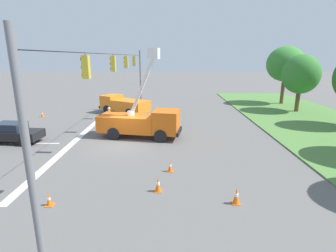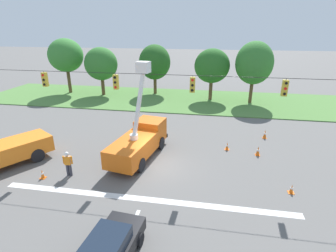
{
  "view_description": "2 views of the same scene",
  "coord_description": "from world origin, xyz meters",
  "px_view_note": "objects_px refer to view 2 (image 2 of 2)",
  "views": [
    {
      "loc": [
        19.05,
        3.51,
        6.44
      ],
      "look_at": [
        -0.92,
        3.4,
        1.15
      ],
      "focal_mm": 28.0,
      "sensor_mm": 36.0,
      "label": 1
    },
    {
      "loc": [
        3.58,
        -16.3,
        9.5
      ],
      "look_at": [
        0.29,
        2.81,
        2.04
      ],
      "focal_mm": 28.0,
      "sensor_mm": 36.0,
      "label": 2
    }
  ],
  "objects_px": {
    "tree_east": "(212,66)",
    "tree_far_east": "(254,63)",
    "tree_centre": "(155,62)",
    "traffic_cone_foreground_left": "(258,151)",
    "tree_west": "(101,64)",
    "traffic_cone_lane_edge_b": "(292,189)",
    "traffic_cone_near_bucket": "(227,146)",
    "sedan_black": "(108,251)",
    "tree_far_west": "(66,55)",
    "traffic_cone_foreground_right": "(42,174)",
    "traffic_cone_lane_edge_a": "(265,134)",
    "utility_truck_support_near": "(4,152)",
    "utility_truck_bucket_lift": "(140,140)",
    "road_worker": "(68,162)"
  },
  "relations": [
    {
      "from": "tree_far_west",
      "to": "traffic_cone_foreground_right",
      "type": "bearing_deg",
      "value": -65.2
    },
    {
      "from": "tree_east",
      "to": "tree_far_east",
      "type": "xyz_separation_m",
      "value": [
        5.14,
        -0.78,
        0.6
      ]
    },
    {
      "from": "utility_truck_bucket_lift",
      "to": "traffic_cone_foreground_left",
      "type": "bearing_deg",
      "value": 10.65
    },
    {
      "from": "tree_centre",
      "to": "tree_east",
      "type": "bearing_deg",
      "value": -13.72
    },
    {
      "from": "tree_west",
      "to": "tree_east",
      "type": "distance_m",
      "value": 15.33
    },
    {
      "from": "tree_centre",
      "to": "traffic_cone_lane_edge_b",
      "type": "relative_size",
      "value": 12.11
    },
    {
      "from": "tree_west",
      "to": "traffic_cone_foreground_left",
      "type": "xyz_separation_m",
      "value": [
        19.35,
        -15.84,
        -4.09
      ]
    },
    {
      "from": "traffic_cone_foreground_left",
      "to": "traffic_cone_lane_edge_a",
      "type": "bearing_deg",
      "value": 72.9
    },
    {
      "from": "tree_far_east",
      "to": "utility_truck_support_near",
      "type": "height_order",
      "value": "tree_far_east"
    },
    {
      "from": "tree_centre",
      "to": "sedan_black",
      "type": "distance_m",
      "value": 29.97
    },
    {
      "from": "utility_truck_support_near",
      "to": "tree_west",
      "type": "bearing_deg",
      "value": 93.35
    },
    {
      "from": "tree_west",
      "to": "traffic_cone_foreground_left",
      "type": "distance_m",
      "value": 25.34
    },
    {
      "from": "traffic_cone_foreground_right",
      "to": "traffic_cone_lane_edge_b",
      "type": "distance_m",
      "value": 15.88
    },
    {
      "from": "tree_west",
      "to": "traffic_cone_foreground_right",
      "type": "bearing_deg",
      "value": -77.54
    },
    {
      "from": "tree_west",
      "to": "tree_far_east",
      "type": "distance_m",
      "value": 20.49
    },
    {
      "from": "road_worker",
      "to": "traffic_cone_foreground_right",
      "type": "relative_size",
      "value": 2.8
    },
    {
      "from": "traffic_cone_foreground_left",
      "to": "traffic_cone_near_bucket",
      "type": "bearing_deg",
      "value": 165.53
    },
    {
      "from": "tree_centre",
      "to": "tree_far_east",
      "type": "distance_m",
      "value": 13.51
    },
    {
      "from": "tree_far_west",
      "to": "sedan_black",
      "type": "bearing_deg",
      "value": -58.38
    },
    {
      "from": "tree_centre",
      "to": "traffic_cone_foreground_left",
      "type": "xyz_separation_m",
      "value": [
        12.11,
        -17.82,
        -4.23
      ]
    },
    {
      "from": "tree_east",
      "to": "sedan_black",
      "type": "distance_m",
      "value": 27.91
    },
    {
      "from": "tree_west",
      "to": "traffic_cone_lane_edge_b",
      "type": "xyz_separation_m",
      "value": [
        20.64,
        -20.64,
        -4.2
      ]
    },
    {
      "from": "traffic_cone_foreground_right",
      "to": "traffic_cone_lane_edge_b",
      "type": "relative_size",
      "value": 1.08
    },
    {
      "from": "tree_west",
      "to": "tree_far_east",
      "type": "height_order",
      "value": "tree_far_east"
    },
    {
      "from": "tree_west",
      "to": "traffic_cone_foreground_right",
      "type": "height_order",
      "value": "tree_west"
    },
    {
      "from": "traffic_cone_lane_edge_b",
      "to": "traffic_cone_foreground_left",
      "type": "bearing_deg",
      "value": 104.98
    },
    {
      "from": "sedan_black",
      "to": "traffic_cone_lane_edge_b",
      "type": "bearing_deg",
      "value": 37.15
    },
    {
      "from": "tree_far_west",
      "to": "traffic_cone_lane_edge_b",
      "type": "bearing_deg",
      "value": -38.95
    },
    {
      "from": "traffic_cone_lane_edge_b",
      "to": "utility_truck_support_near",
      "type": "bearing_deg",
      "value": 179.87
    },
    {
      "from": "tree_far_west",
      "to": "traffic_cone_foreground_right",
      "type": "relative_size",
      "value": 12.43
    },
    {
      "from": "utility_truck_support_near",
      "to": "traffic_cone_foreground_right",
      "type": "bearing_deg",
      "value": -17.13
    },
    {
      "from": "tree_west",
      "to": "traffic_cone_lane_edge_b",
      "type": "bearing_deg",
      "value": -45.0
    },
    {
      "from": "tree_centre",
      "to": "traffic_cone_foreground_left",
      "type": "relative_size",
      "value": 9.27
    },
    {
      "from": "tree_far_west",
      "to": "traffic_cone_foreground_left",
      "type": "relative_size",
      "value": 10.3
    },
    {
      "from": "tree_west",
      "to": "traffic_cone_foreground_right",
      "type": "xyz_separation_m",
      "value": [
        4.8,
        -21.7,
        -4.17
      ]
    },
    {
      "from": "tree_far_west",
      "to": "traffic_cone_foreground_left",
      "type": "bearing_deg",
      "value": -33.28
    },
    {
      "from": "tree_far_east",
      "to": "traffic_cone_lane_edge_a",
      "type": "relative_size",
      "value": 9.97
    },
    {
      "from": "road_worker",
      "to": "traffic_cone_lane_edge_a",
      "type": "relative_size",
      "value": 2.26
    },
    {
      "from": "traffic_cone_foreground_right",
      "to": "utility_truck_support_near",
      "type": "bearing_deg",
      "value": 162.87
    },
    {
      "from": "sedan_black",
      "to": "traffic_cone_lane_edge_a",
      "type": "xyz_separation_m",
      "value": [
        8.74,
        15.14,
        -0.4
      ]
    },
    {
      "from": "tree_far_east",
      "to": "utility_truck_support_near",
      "type": "bearing_deg",
      "value": -134.17
    },
    {
      "from": "tree_far_east",
      "to": "traffic_cone_foreground_right",
      "type": "height_order",
      "value": "tree_far_east"
    },
    {
      "from": "utility_truck_bucket_lift",
      "to": "traffic_cone_lane_edge_a",
      "type": "xyz_separation_m",
      "value": [
        10.11,
        5.26,
        -1.0
      ]
    },
    {
      "from": "tree_centre",
      "to": "sedan_black",
      "type": "height_order",
      "value": "tree_centre"
    },
    {
      "from": "tree_east",
      "to": "road_worker",
      "type": "xyz_separation_m",
      "value": [
        -8.94,
        -21.1,
        -3.55
      ]
    },
    {
      "from": "sedan_black",
      "to": "traffic_cone_lane_edge_a",
      "type": "bearing_deg",
      "value": 59.99
    },
    {
      "from": "tree_centre",
      "to": "traffic_cone_foreground_left",
      "type": "distance_m",
      "value": 21.96
    },
    {
      "from": "tree_far_west",
      "to": "tree_west",
      "type": "relative_size",
      "value": 1.16
    },
    {
      "from": "utility_truck_bucket_lift",
      "to": "traffic_cone_near_bucket",
      "type": "relative_size",
      "value": 10.89
    },
    {
      "from": "tree_west",
      "to": "traffic_cone_foreground_left",
      "type": "relative_size",
      "value": 8.86
    }
  ]
}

